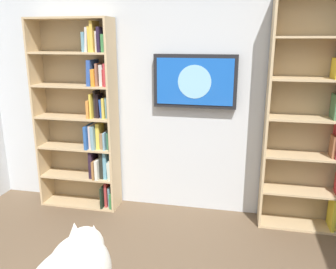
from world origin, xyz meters
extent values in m
cube|color=silver|center=(0.00, -2.23, 1.35)|extent=(4.52, 0.06, 2.70)
cube|color=tan|center=(-0.75, -2.04, 1.08)|extent=(0.02, 0.28, 2.17)
cube|color=tan|center=(-1.18, -2.17, 1.08)|extent=(0.87, 0.01, 2.17)
cube|color=tan|center=(-1.18, -2.04, 0.01)|extent=(0.82, 0.27, 0.02)
cube|color=tan|center=(-1.18, -2.04, 0.37)|extent=(0.82, 0.27, 0.02)
cube|color=tan|center=(-1.18, -2.04, 0.73)|extent=(0.82, 0.27, 0.02)
cube|color=tan|center=(-1.18, -2.04, 1.08)|extent=(0.82, 0.27, 0.02)
cube|color=tan|center=(-1.18, -2.04, 1.44)|extent=(0.82, 0.27, 0.02)
cube|color=tan|center=(-1.18, -2.04, 1.80)|extent=(0.82, 0.27, 0.02)
cube|color=#E4C549|center=(-1.46, -2.04, 0.17)|extent=(0.03, 0.18, 0.31)
cube|color=gold|center=(-1.42, -2.03, 0.18)|extent=(0.03, 0.21, 0.32)
cube|color=#945E3D|center=(-1.36, -2.04, 0.84)|extent=(0.03, 0.14, 0.20)
cube|color=#426E47|center=(-1.33, -2.04, 1.20)|extent=(0.02, 0.19, 0.22)
cube|color=yellow|center=(-1.29, -2.03, 1.54)|extent=(0.02, 0.21, 0.17)
cube|color=tan|center=(0.76, -2.04, 0.99)|extent=(0.02, 0.28, 1.99)
cube|color=tan|center=(1.59, -2.04, 0.99)|extent=(0.02, 0.28, 1.99)
cube|color=tan|center=(1.18, -2.17, 0.99)|extent=(0.85, 0.01, 1.99)
cube|color=tan|center=(1.18, -2.04, 0.01)|extent=(0.81, 0.27, 0.02)
cube|color=tan|center=(1.18, -2.04, 0.34)|extent=(0.81, 0.27, 0.02)
cube|color=tan|center=(1.18, -2.04, 0.67)|extent=(0.81, 0.27, 0.02)
cube|color=tan|center=(1.18, -2.04, 0.99)|extent=(0.81, 0.27, 0.02)
cube|color=tan|center=(1.18, -2.04, 1.32)|extent=(0.81, 0.27, 0.02)
cube|color=tan|center=(1.18, -2.04, 1.65)|extent=(0.81, 0.27, 0.02)
cube|color=tan|center=(1.18, -2.04, 1.98)|extent=(0.81, 0.27, 0.02)
cube|color=#30733A|center=(0.79, -2.04, 0.10)|extent=(0.02, 0.23, 0.17)
cube|color=#68929E|center=(0.83, -2.04, 0.13)|extent=(0.02, 0.15, 0.22)
cube|color=#B43837|center=(0.86, -2.04, 0.16)|extent=(0.03, 0.17, 0.27)
cube|color=black|center=(0.90, -2.03, 0.14)|extent=(0.02, 0.24, 0.24)
cube|color=silver|center=(0.79, -2.04, 0.46)|extent=(0.02, 0.23, 0.22)
cube|color=silver|center=(0.82, -2.03, 0.44)|extent=(0.03, 0.14, 0.18)
cube|color=#5F9CB4|center=(0.85, -2.04, 0.49)|extent=(0.04, 0.17, 0.29)
cube|color=black|center=(0.89, -2.05, 0.49)|extent=(0.04, 0.19, 0.28)
cube|color=silver|center=(0.93, -2.02, 0.45)|extent=(0.03, 0.24, 0.21)
cube|color=#9F6B39|center=(0.97, -2.02, 0.45)|extent=(0.02, 0.23, 0.20)
cube|color=#291A2A|center=(1.01, -2.04, 0.49)|extent=(0.04, 0.21, 0.29)
cube|color=#376F4A|center=(0.80, -2.04, 0.76)|extent=(0.04, 0.15, 0.18)
cube|color=#6E9AB3|center=(0.84, -2.03, 0.77)|extent=(0.02, 0.20, 0.18)
cube|color=#8F6C4A|center=(0.88, -2.04, 0.76)|extent=(0.04, 0.16, 0.17)
cube|color=yellow|center=(0.92, -2.03, 0.81)|extent=(0.04, 0.15, 0.27)
cube|color=#6D96A4|center=(0.96, -2.03, 0.80)|extent=(0.04, 0.22, 0.25)
cube|color=beige|center=(0.99, -2.04, 0.80)|extent=(0.03, 0.18, 0.24)
cube|color=#2956A0|center=(1.03, -2.03, 0.80)|extent=(0.03, 0.24, 0.24)
cube|color=#71A2B2|center=(0.80, -2.05, 1.11)|extent=(0.05, 0.14, 0.22)
cube|color=gold|center=(0.84, -2.03, 1.11)|extent=(0.02, 0.13, 0.21)
cube|color=#224292|center=(0.88, -2.05, 1.10)|extent=(0.03, 0.13, 0.19)
cube|color=black|center=(0.91, -2.04, 1.13)|extent=(0.03, 0.12, 0.24)
cube|color=black|center=(0.94, -2.05, 1.15)|extent=(0.02, 0.14, 0.28)
cube|color=gold|center=(0.97, -2.05, 1.13)|extent=(0.02, 0.23, 0.25)
cube|color=orange|center=(1.00, -2.03, 1.09)|extent=(0.03, 0.20, 0.18)
cube|color=#BF3238|center=(0.79, -2.04, 1.44)|extent=(0.02, 0.23, 0.22)
cube|color=#B12D2A|center=(0.82, -2.04, 1.42)|extent=(0.02, 0.17, 0.16)
cube|color=silver|center=(0.85, -2.04, 1.44)|extent=(0.03, 0.13, 0.21)
cube|color=#8F5E49|center=(0.89, -2.03, 1.44)|extent=(0.02, 0.17, 0.22)
cube|color=orange|center=(0.92, -2.03, 1.42)|extent=(0.04, 0.21, 0.17)
cube|color=#2C4D9E|center=(0.96, -2.04, 1.46)|extent=(0.05, 0.22, 0.25)
cube|color=#3D8344|center=(0.80, -2.05, 1.75)|extent=(0.04, 0.21, 0.17)
cube|color=#23182D|center=(0.84, -2.04, 1.78)|extent=(0.03, 0.23, 0.23)
cube|color=silver|center=(0.88, -2.04, 1.76)|extent=(0.03, 0.14, 0.20)
cube|color=gold|center=(0.91, -2.03, 1.81)|extent=(0.03, 0.18, 0.29)
cube|color=gold|center=(0.95, -2.03, 1.78)|extent=(0.02, 0.16, 0.24)
cube|color=beige|center=(0.98, -2.05, 1.78)|extent=(0.04, 0.19, 0.23)
cube|color=#5D8EA0|center=(1.01, -2.02, 1.76)|extent=(0.03, 0.12, 0.19)
cube|color=black|center=(-0.06, -2.15, 1.38)|extent=(0.82, 0.06, 0.52)
cube|color=blue|center=(-0.06, -2.12, 1.38)|extent=(0.75, 0.01, 0.45)
cylinder|color=#8CCCEA|center=(-0.06, -2.11, 1.38)|extent=(0.33, 0.00, 0.33)
sphere|color=silver|center=(0.03, 0.20, 1.05)|extent=(0.14, 0.14, 0.14)
cone|color=silver|center=(-0.01, 0.20, 1.10)|extent=(0.06, 0.06, 0.08)
cone|color=silver|center=(0.07, 0.20, 1.10)|extent=(0.06, 0.06, 0.08)
cone|color=beige|center=(-0.01, 0.21, 1.10)|extent=(0.03, 0.03, 0.05)
cone|color=beige|center=(0.07, 0.21, 1.10)|extent=(0.03, 0.03, 0.05)
camera|label=1|loc=(-0.50, 1.24, 1.79)|focal=37.07mm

